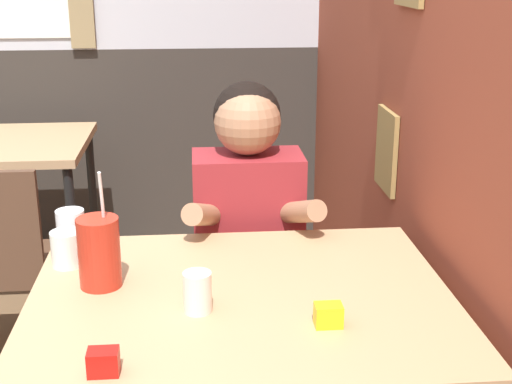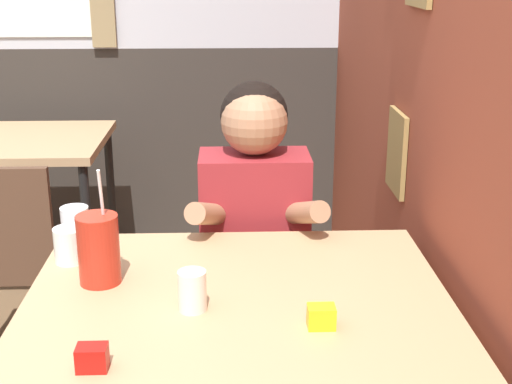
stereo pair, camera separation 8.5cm
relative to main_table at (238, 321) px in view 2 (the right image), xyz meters
The scene contains 11 objects.
brick_wall_right 1.28m from the main_table, 58.22° to the left, with size 0.08×4.48×2.70m.
main_table is the anchor object (origin of this frame).
background_table 1.84m from the main_table, 120.01° to the left, with size 0.69×0.70×0.78m.
chair_near_window 1.27m from the main_table, 132.04° to the left, with size 0.40×0.40×0.86m.
person_seated 0.58m from the main_table, 83.93° to the left, with size 0.42×0.41×1.19m.
cocktail_pitcher 0.38m from the main_table, 166.49° to the left, with size 0.10×0.10×0.29m.
glass_near_pitcher 0.56m from the main_table, 144.35° to the left, with size 0.08×0.08×0.11m.
glass_center 0.50m from the main_table, 154.21° to the left, with size 0.08×0.08×0.09m.
glass_far_side 0.17m from the main_table, 144.41° to the right, with size 0.06×0.06×0.09m.
condiment_ketchup 0.44m from the main_table, 132.30° to the right, with size 0.06×0.04×0.05m.
condiment_mustard 0.26m from the main_table, 42.82° to the right, with size 0.06×0.04×0.05m.
Camera 2 is at (0.54, -1.23, 1.54)m, focal length 50.00 mm.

